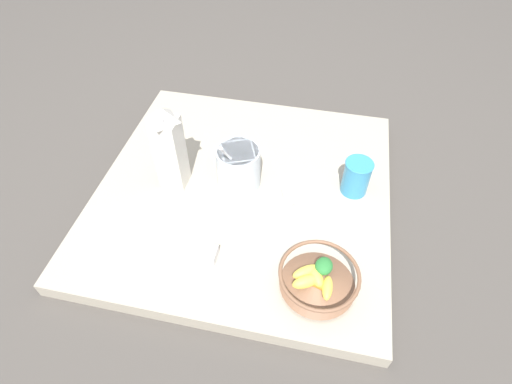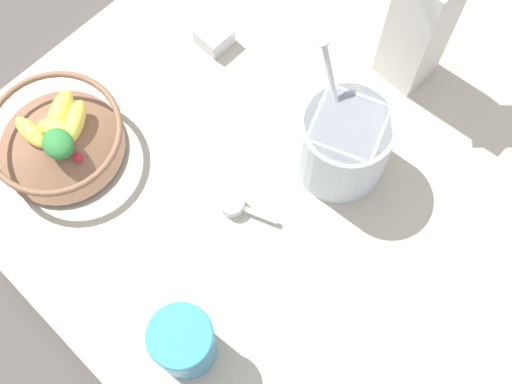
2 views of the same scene
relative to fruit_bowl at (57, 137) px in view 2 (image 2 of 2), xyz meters
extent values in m
plane|color=#4C4742|center=(-0.26, 0.30, -0.09)|extent=(6.00, 6.00, 0.00)
cube|color=#B2A893|center=(-0.26, 0.30, -0.07)|extent=(0.91, 0.91, 0.05)
cylinder|color=brown|center=(0.00, 0.00, -0.04)|extent=(0.11, 0.11, 0.01)
cone|color=brown|center=(0.00, 0.00, 0.00)|extent=(0.20, 0.20, 0.05)
torus|color=brown|center=(0.00, 0.00, 0.02)|extent=(0.21, 0.21, 0.01)
ellipsoid|color=#EFD64C|center=(-0.01, 0.00, 0.01)|extent=(0.06, 0.07, 0.03)
ellipsoid|color=#EFD64C|center=(-0.03, 0.01, 0.01)|extent=(0.08, 0.07, 0.03)
ellipsoid|color=#EFD64C|center=(0.02, -0.03, 0.01)|extent=(0.03, 0.07, 0.03)
ellipsoid|color=#EFD64C|center=(-0.03, -0.02, 0.01)|extent=(0.08, 0.06, 0.03)
cylinder|color=orange|center=(-0.01, -0.02, 0.01)|extent=(0.05, 0.03, 0.02)
sphere|color=red|center=(0.00, 0.01, 0.01)|extent=(0.02, 0.02, 0.02)
sphere|color=red|center=(0.00, 0.05, 0.01)|extent=(0.02, 0.02, 0.02)
sphere|color=red|center=(0.00, 0.00, 0.00)|extent=(0.01, 0.01, 0.01)
sphere|color=red|center=(0.02, -0.04, 0.01)|extent=(0.02, 0.02, 0.02)
sphere|color=red|center=(0.02, -0.02, 0.01)|extent=(0.02, 0.02, 0.02)
ellipsoid|color=#2D7F38|center=(0.01, 0.02, 0.03)|extent=(0.05, 0.06, 0.03)
cube|color=silver|center=(-0.48, 0.28, 0.08)|extent=(0.07, 0.07, 0.25)
cylinder|color=silver|center=(-0.28, 0.32, 0.03)|extent=(0.14, 0.14, 0.14)
cylinder|color=white|center=(-0.28, 0.32, 0.08)|extent=(0.12, 0.12, 0.02)
cylinder|color=silver|center=(-0.30, 0.28, 0.10)|extent=(0.04, 0.09, 0.14)
ellipsoid|color=silver|center=(-0.31, 0.24, 0.17)|extent=(0.02, 0.02, 0.01)
cylinder|color=#3893C6|center=(0.08, 0.36, 0.02)|extent=(0.08, 0.08, 0.12)
torus|color=#3893C6|center=(0.08, 0.36, 0.07)|extent=(0.09, 0.09, 0.01)
cube|color=silver|center=(-0.30, 0.03, -0.02)|extent=(0.05, 0.05, 0.03)
cube|color=brown|center=(-0.30, 0.03, -0.03)|extent=(0.04, 0.04, 0.02)
cylinder|color=white|center=(-0.12, 0.25, -0.03)|extent=(0.04, 0.04, 0.02)
cylinder|color=white|center=(-0.13, 0.30, -0.03)|extent=(0.03, 0.05, 0.01)
camera|label=1|loc=(-0.05, -0.53, 0.89)|focal=28.00mm
camera|label=2|loc=(0.12, 0.54, 0.97)|focal=50.00mm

